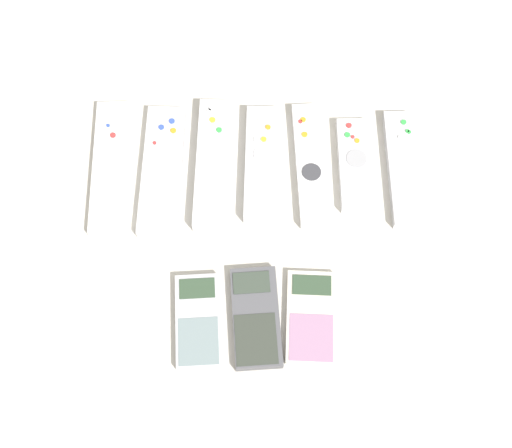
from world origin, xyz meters
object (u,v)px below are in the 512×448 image
Objects in this scene: remote_2 at (214,163)px; remote_3 at (264,163)px; remote_4 at (310,164)px; calculator_1 at (253,317)px; remote_0 at (111,166)px; remote_5 at (356,165)px; remote_6 at (404,168)px; remote_1 at (163,170)px; calculator_0 at (198,321)px; calculator_2 at (311,317)px.

remote_2 is 1.12× the size of remote_3.
calculator_1 is (-0.08, -0.24, -0.00)m from remote_4.
calculator_1 is at bearing -48.81° from remote_0.
remote_5 and remote_6 have the same top height.
remote_1 reaches higher than remote_6.
remote_1 is 1.40× the size of remote_5.
remote_6 is (0.21, -0.01, -0.00)m from remote_3.
calculator_0 and calculator_1 have the same top height.
calculator_1 is (0.08, 0.00, 0.00)m from calculator_0.
remote_6 is 1.32× the size of calculator_1.
remote_6 is (0.36, 0.00, -0.00)m from remote_1.
remote_0 is at bearing -177.32° from remote_3.
remote_3 is at bearing 107.67° from calculator_2.
remote_5 is at bearing 0.75° from remote_3.
remote_6 is at bearing -5.02° from remote_5.
remote_1 is 1.00× the size of remote_2.
calculator_1 is at bearing -74.28° from remote_2.
remote_2 reaches higher than remote_5.
remote_1 is 1.61× the size of calculator_0.
remote_2 reaches higher than calculator_2.
calculator_2 is (0.06, -0.24, -0.00)m from remote_3.
calculator_2 is at bearing -1.01° from calculator_0.
remote_2 reaches higher than remote_0.
remote_0 is 0.30m from remote_4.
remote_6 is (0.14, -0.01, -0.00)m from remote_4.
remote_2 is 0.24m from calculator_1.
remote_4 reaches higher than calculator_2.
remote_4 is (0.14, 0.00, -0.00)m from remote_2.
remote_5 is at bearing 53.12° from calculator_1.
remote_3 is 1.24× the size of remote_5.
remote_6 is at bearing -1.66° from remote_0.
remote_5 is 1.14× the size of calculator_0.
remote_3 reaches higher than calculator_1.
remote_5 is at bearing 1.36° from remote_2.
remote_1 is 0.15m from remote_3.
remote_6 is at bearing 1.98° from remote_1.
remote_5 is at bearing -3.26° from remote_4.
calculator_2 is (0.21, -0.22, -0.00)m from remote_1.
remote_0 is 0.31m from calculator_1.
remote_0 reaches higher than calculator_1.
remote_2 is at bearing -177.47° from remote_3.
calculator_2 is (-0.01, -0.23, -0.00)m from remote_4.
remote_2 is 0.28m from remote_6.
remote_1 is 0.24m from calculator_0.
remote_0 is 0.15m from remote_2.
remote_0 reaches higher than calculator_0.
remote_3 is at bearing 66.51° from calculator_0.
calculator_1 reaches higher than calculator_2.
remote_2 is 1.47× the size of calculator_1.
calculator_0 is at bearing -108.87° from remote_3.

